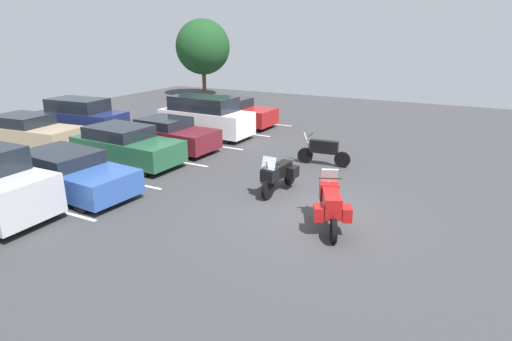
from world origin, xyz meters
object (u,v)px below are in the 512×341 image
motorcycle_third (278,174)px  car_white (205,117)px  motorcycle_touring (331,203)px  car_green (126,146)px  car_red (233,113)px  car_blue (69,173)px  car_maroon (168,135)px  car_far_tan (29,131)px  car_far_navy (82,117)px  motorcycle_second (323,151)px

motorcycle_third → car_white: bearing=50.5°
motorcycle_touring → car_green: size_ratio=0.45×
car_white → car_red: 2.83m
car_blue → car_maroon: 5.60m
car_blue → motorcycle_touring: bearing=-79.8°
motorcycle_touring → car_far_tan: size_ratio=0.41×
car_far_navy → car_blue: bearing=-133.6°
car_blue → car_far_tan: 7.31m
motorcycle_second → car_far_tan: car_far_tan is taller
motorcycle_touring → car_maroon: bearing=64.7°
motorcycle_touring → motorcycle_third: 2.84m
car_white → car_blue: bearing=-176.6°
motorcycle_second → motorcycle_third: 3.47m
car_blue → car_green: car_green is taller
car_blue → car_far_tan: size_ratio=0.96×
car_maroon → car_white: size_ratio=0.96×
car_blue → car_far_tan: bearing=64.0°
car_green → car_white: (5.25, -0.13, 0.24)m
car_green → car_far_tan: car_green is taller
motorcycle_second → car_maroon: bearing=98.7°
car_green → car_red: (8.07, -0.03, -0.02)m
car_far_navy → car_white: bearing=-66.9°
motorcycle_touring → motorcycle_third: size_ratio=0.92×
motorcycle_second → motorcycle_third: bearing=174.8°
car_white → car_red: car_white is taller
motorcycle_third → car_green: size_ratio=0.49×
car_green → car_far_navy: bearing=63.6°
motorcycle_second → car_far_tan: 13.21m
car_red → car_far_tan: (-8.02, 5.97, -0.04)m
car_blue → car_far_navy: bearing=46.4°
motorcycle_touring → car_white: 11.11m
motorcycle_touring → motorcycle_second: motorcycle_touring is taller
car_blue → motorcycle_second: bearing=-43.2°
motorcycle_third → car_red: bearing=38.7°
car_maroon → car_white: (2.84, -0.04, 0.30)m
motorcycle_touring → car_far_navy: car_far_navy is taller
car_white → car_red: bearing=1.9°
motorcycle_touring → car_maroon: size_ratio=0.45×
motorcycle_second → motorcycle_third: (-3.45, 0.32, 0.05)m
car_red → car_far_tan: size_ratio=0.96×
car_green → car_maroon: (2.41, -0.09, -0.06)m
car_blue → car_white: size_ratio=1.00×
motorcycle_third → car_maroon: size_ratio=0.48×
car_maroon → car_red: (5.66, 0.06, 0.04)m
car_far_tan → car_green: bearing=-90.4°
motorcycle_touring → car_maroon: motorcycle_touring is taller
motorcycle_third → car_far_navy: 12.46m
motorcycle_touring → car_far_navy: 15.11m
motorcycle_second → car_green: size_ratio=0.47×
car_green → car_blue: bearing=-168.7°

